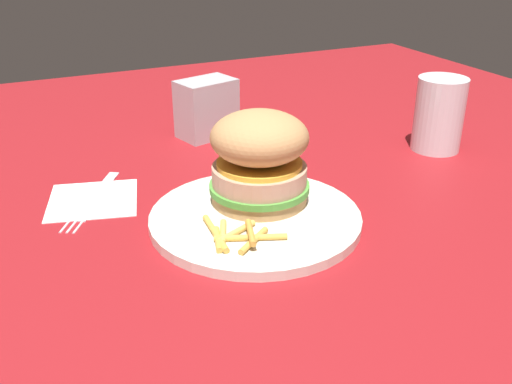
{
  "coord_description": "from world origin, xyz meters",
  "views": [
    {
      "loc": [
        0.26,
        0.55,
        0.33
      ],
      "look_at": [
        0.0,
        0.0,
        0.04
      ],
      "focal_mm": 40.9,
      "sensor_mm": 36.0,
      "label": 1
    }
  ],
  "objects_px": {
    "fork": "(92,198)",
    "drink_glass": "(438,119)",
    "sandwich": "(259,158)",
    "napkin_dispenser": "(207,108)",
    "salt_shaker": "(256,132)",
    "napkin": "(93,200)",
    "fries_pile": "(235,235)",
    "plate": "(256,220)"
  },
  "relations": [
    {
      "from": "fries_pile",
      "to": "fork",
      "type": "xyz_separation_m",
      "value": [
        0.12,
        -0.19,
        -0.01
      ]
    },
    {
      "from": "fork",
      "to": "napkin_dispenser",
      "type": "bearing_deg",
      "value": -143.05
    },
    {
      "from": "sandwich",
      "to": "napkin",
      "type": "distance_m",
      "value": 0.22
    },
    {
      "from": "sandwich",
      "to": "fork",
      "type": "relative_size",
      "value": 0.78
    },
    {
      "from": "plate",
      "to": "sandwich",
      "type": "relative_size",
      "value": 2.04
    },
    {
      "from": "fork",
      "to": "salt_shaker",
      "type": "xyz_separation_m",
      "value": [
        -0.27,
        -0.08,
        0.02
      ]
    },
    {
      "from": "plate",
      "to": "fries_pile",
      "type": "relative_size",
      "value": 2.74
    },
    {
      "from": "fries_pile",
      "to": "fork",
      "type": "bearing_deg",
      "value": -57.16
    },
    {
      "from": "fork",
      "to": "drink_glass",
      "type": "xyz_separation_m",
      "value": [
        -0.52,
        0.04,
        0.05
      ]
    },
    {
      "from": "napkin_dispenser",
      "to": "salt_shaker",
      "type": "distance_m",
      "value": 0.1
    },
    {
      "from": "salt_shaker",
      "to": "sandwich",
      "type": "bearing_deg",
      "value": 65.84
    },
    {
      "from": "napkin",
      "to": "fork",
      "type": "height_order",
      "value": "fork"
    },
    {
      "from": "sandwich",
      "to": "fork",
      "type": "bearing_deg",
      "value": -31.02
    },
    {
      "from": "fork",
      "to": "drink_glass",
      "type": "relative_size",
      "value": 1.4
    },
    {
      "from": "salt_shaker",
      "to": "plate",
      "type": "bearing_deg",
      "value": 64.75
    },
    {
      "from": "sandwich",
      "to": "fork",
      "type": "distance_m",
      "value": 0.22
    },
    {
      "from": "napkin",
      "to": "drink_glass",
      "type": "bearing_deg",
      "value": 175.34
    },
    {
      "from": "plate",
      "to": "drink_glass",
      "type": "xyz_separation_m",
      "value": [
        -0.36,
        -0.1,
        0.04
      ]
    },
    {
      "from": "fries_pile",
      "to": "drink_glass",
      "type": "height_order",
      "value": "drink_glass"
    },
    {
      "from": "napkin_dispenser",
      "to": "plate",
      "type": "bearing_deg",
      "value": 64.84
    },
    {
      "from": "sandwich",
      "to": "drink_glass",
      "type": "bearing_deg",
      "value": -168.29
    },
    {
      "from": "sandwich",
      "to": "fries_pile",
      "type": "distance_m",
      "value": 0.11
    },
    {
      "from": "drink_glass",
      "to": "salt_shaker",
      "type": "height_order",
      "value": "drink_glass"
    },
    {
      "from": "drink_glass",
      "to": "salt_shaker",
      "type": "bearing_deg",
      "value": -25.34
    },
    {
      "from": "plate",
      "to": "fork",
      "type": "xyz_separation_m",
      "value": [
        0.16,
        -0.14,
        -0.0
      ]
    },
    {
      "from": "napkin",
      "to": "fork",
      "type": "bearing_deg",
      "value": 59.12
    },
    {
      "from": "fork",
      "to": "salt_shaker",
      "type": "distance_m",
      "value": 0.28
    },
    {
      "from": "napkin",
      "to": "napkin_dispenser",
      "type": "height_order",
      "value": "napkin_dispenser"
    },
    {
      "from": "sandwich",
      "to": "salt_shaker",
      "type": "xyz_separation_m",
      "value": [
        -0.08,
        -0.19,
        -0.04
      ]
    },
    {
      "from": "napkin",
      "to": "salt_shaker",
      "type": "xyz_separation_m",
      "value": [
        -0.27,
        -0.08,
        0.03
      ]
    },
    {
      "from": "napkin_dispenser",
      "to": "salt_shaker",
      "type": "height_order",
      "value": "napkin_dispenser"
    },
    {
      "from": "sandwich",
      "to": "drink_glass",
      "type": "distance_m",
      "value": 0.34
    },
    {
      "from": "sandwich",
      "to": "fork",
      "type": "xyz_separation_m",
      "value": [
        0.18,
        -0.11,
        -0.06
      ]
    },
    {
      "from": "napkin_dispenser",
      "to": "fork",
      "type": "bearing_deg",
      "value": 22.16
    },
    {
      "from": "napkin_dispenser",
      "to": "drink_glass",
      "type": "bearing_deg",
      "value": 130.62
    },
    {
      "from": "drink_glass",
      "to": "napkin",
      "type": "bearing_deg",
      "value": -4.66
    },
    {
      "from": "napkin",
      "to": "plate",
      "type": "bearing_deg",
      "value": 138.01
    },
    {
      "from": "fork",
      "to": "salt_shaker",
      "type": "bearing_deg",
      "value": -163.79
    },
    {
      "from": "napkin_dispenser",
      "to": "salt_shaker",
      "type": "bearing_deg",
      "value": 104.1
    },
    {
      "from": "drink_glass",
      "to": "fork",
      "type": "bearing_deg",
      "value": -4.5
    },
    {
      "from": "napkin",
      "to": "fork",
      "type": "xyz_separation_m",
      "value": [
        0.0,
        0.0,
        0.0
      ]
    },
    {
      "from": "fries_pile",
      "to": "fork",
      "type": "relative_size",
      "value": 0.58
    }
  ]
}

